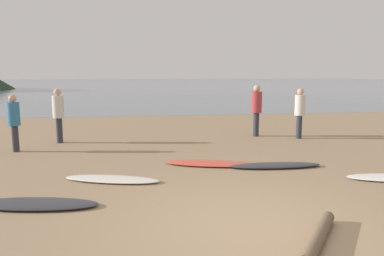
# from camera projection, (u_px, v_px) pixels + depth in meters

# --- Properties ---
(ground_plane) EXTENTS (120.00, 120.00, 0.20)m
(ground_plane) POSITION_uv_depth(u_px,v_px,m) (176.00, 127.00, 14.81)
(ground_plane) COLOR #997C5B
(ground_plane) RESTS_ON ground
(ocean_water) EXTENTS (140.00, 100.00, 0.01)m
(ocean_water) POSITION_uv_depth(u_px,v_px,m) (147.00, 84.00, 66.90)
(ocean_water) COLOR slate
(ocean_water) RESTS_ON ground
(surfboard_0) EXTENTS (2.15, 0.92, 0.09)m
(surfboard_0) POSITION_uv_depth(u_px,v_px,m) (34.00, 204.00, 5.80)
(surfboard_0) COLOR #333338
(surfboard_0) RESTS_ON ground
(surfboard_1) EXTENTS (2.00, 1.05, 0.08)m
(surfboard_1) POSITION_uv_depth(u_px,v_px,m) (112.00, 179.00, 7.17)
(surfboard_1) COLOR silver
(surfboard_1) RESTS_ON ground
(surfboard_2) EXTENTS (2.18, 1.12, 0.08)m
(surfboard_2) POSITION_uv_depth(u_px,v_px,m) (211.00, 163.00, 8.40)
(surfboard_2) COLOR #D84C38
(surfboard_2) RESTS_ON ground
(surfboard_3) EXTENTS (2.11, 0.57, 0.10)m
(surfboard_3) POSITION_uv_depth(u_px,v_px,m) (275.00, 165.00, 8.19)
(surfboard_3) COLOR #333338
(surfboard_3) RESTS_ON ground
(person_0) EXTENTS (0.31, 0.31, 1.54)m
(person_0) POSITION_uv_depth(u_px,v_px,m) (14.00, 118.00, 9.70)
(person_0) COLOR #2D2D38
(person_0) RESTS_ON ground
(person_1) EXTENTS (0.33, 0.33, 1.65)m
(person_1) POSITION_uv_depth(u_px,v_px,m) (58.00, 111.00, 10.93)
(person_1) COLOR #2D2D38
(person_1) RESTS_ON ground
(person_2) EXTENTS (0.33, 0.33, 1.62)m
(person_2) POSITION_uv_depth(u_px,v_px,m) (300.00, 109.00, 11.67)
(person_2) COLOR #2D2D38
(person_2) RESTS_ON ground
(person_3) EXTENTS (0.35, 0.35, 1.72)m
(person_3) POSITION_uv_depth(u_px,v_px,m) (257.00, 106.00, 12.08)
(person_3) COLOR #2D2D38
(person_3) RESTS_ON ground
(driftwood_log) EXTENTS (1.00, 1.24, 0.17)m
(driftwood_log) POSITION_uv_depth(u_px,v_px,m) (319.00, 236.00, 4.57)
(driftwood_log) COLOR brown
(driftwood_log) RESTS_ON ground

